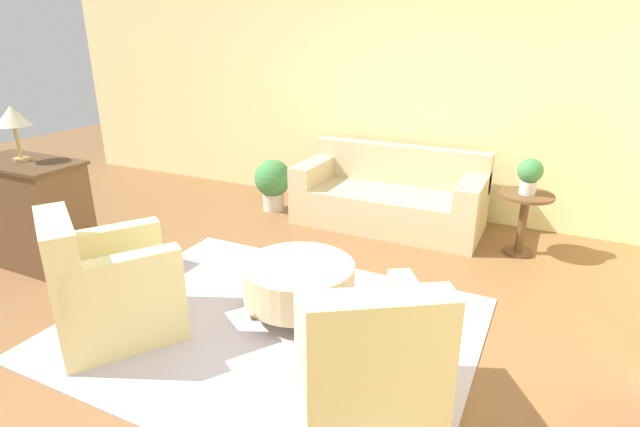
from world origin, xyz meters
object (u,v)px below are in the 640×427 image
at_px(dresser, 33,212).
at_px(ottoman_table, 299,281).
at_px(couch, 390,198).
at_px(armchair_right, 366,367).
at_px(table_lamp, 12,118).
at_px(armchair_left, 107,290).
at_px(potted_plant_on_side_table, 530,174).
at_px(side_table, 524,213).
at_px(potted_plant_floor, 273,181).

bearing_deg(dresser, ottoman_table, 6.45).
xyz_separation_m(couch, ottoman_table, (-0.02, -2.12, -0.04)).
relative_size(armchair_right, table_lamp, 2.21).
height_order(couch, armchair_left, armchair_left).
xyz_separation_m(armchair_left, ottoman_table, (1.07, 0.86, -0.10)).
xyz_separation_m(armchair_left, table_lamp, (-1.54, 0.56, 1.01)).
xyz_separation_m(dresser, potted_plant_on_side_table, (4.04, 2.21, 0.30)).
bearing_deg(couch, side_table, -8.13).
relative_size(ottoman_table, potted_plant_on_side_table, 2.49).
distance_m(ottoman_table, table_lamp, 2.85).
xyz_separation_m(couch, armchair_left, (-1.08, -2.98, 0.06)).
bearing_deg(table_lamp, potted_plant_on_side_table, 28.71).
relative_size(couch, ottoman_table, 2.38).
bearing_deg(ottoman_table, dresser, -173.55).
xyz_separation_m(potted_plant_on_side_table, table_lamp, (-4.04, -2.21, 0.56)).
relative_size(couch, armchair_left, 1.91).
relative_size(side_table, potted_plant_floor, 0.99).
xyz_separation_m(armchair_right, potted_plant_floor, (-2.28, 2.81, -0.00)).
relative_size(armchair_right, potted_plant_floor, 1.71).
height_order(armchair_right, potted_plant_on_side_table, potted_plant_on_side_table).
xyz_separation_m(couch, potted_plant_on_side_table, (1.42, -0.20, 0.51)).
relative_size(ottoman_table, dresser, 0.81).
height_order(armchair_right, dresser, dresser).
height_order(potted_plant_on_side_table, table_lamp, table_lamp).
distance_m(couch, potted_plant_on_side_table, 1.52).
relative_size(armchair_left, table_lamp, 2.21).
xyz_separation_m(side_table, potted_plant_on_side_table, (-0.00, 0.00, 0.40)).
relative_size(armchair_left, potted_plant_floor, 1.71).
bearing_deg(couch, armchair_right, -73.84).
bearing_deg(armchair_left, potted_plant_on_side_table, 48.02).
relative_size(dresser, table_lamp, 2.20).
bearing_deg(armchair_right, couch, 106.16).
bearing_deg(couch, potted_plant_on_side_table, -8.13).
bearing_deg(armchair_left, dresser, 159.86).
distance_m(armchair_left, dresser, 1.65).
distance_m(side_table, potted_plant_on_side_table, 0.40).
bearing_deg(armchair_right, armchair_left, 180.00).
height_order(couch, potted_plant_floor, couch).
bearing_deg(side_table, potted_plant_floor, 179.44).
height_order(armchair_left, table_lamp, table_lamp).
bearing_deg(potted_plant_on_side_table, armchair_right, -101.26).
distance_m(armchair_left, potted_plant_on_side_table, 3.76).
height_order(armchair_left, ottoman_table, armchair_left).
height_order(couch, potted_plant_on_side_table, potted_plant_on_side_table).
distance_m(couch, dresser, 3.57).
height_order(ottoman_table, potted_plant_floor, potted_plant_floor).
bearing_deg(dresser, armchair_right, -9.20).
bearing_deg(table_lamp, armchair_left, -20.14).
xyz_separation_m(couch, dresser, (-2.62, -2.42, 0.20)).
distance_m(armchair_left, armchair_right, 1.95).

